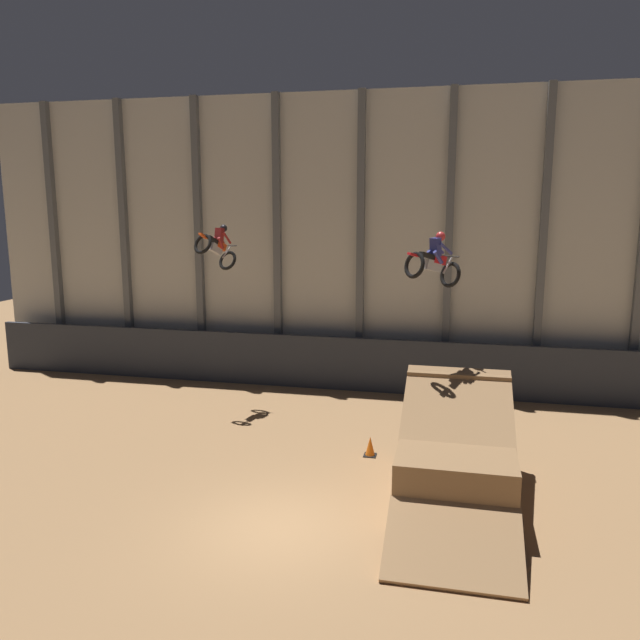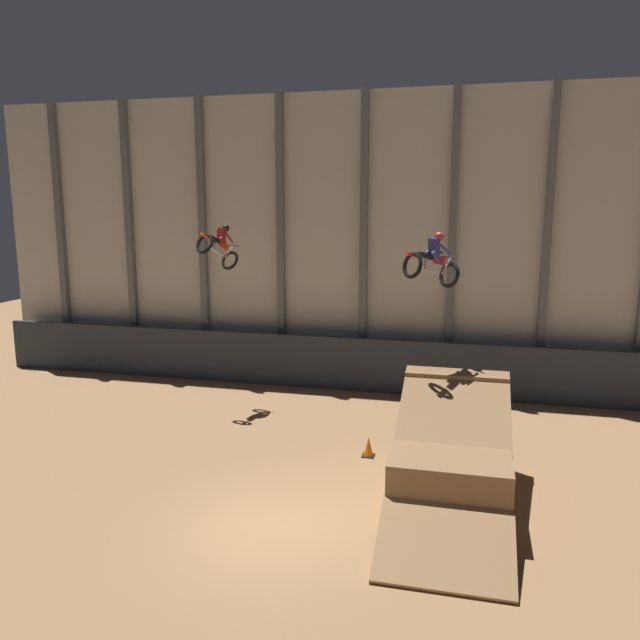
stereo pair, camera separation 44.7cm
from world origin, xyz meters
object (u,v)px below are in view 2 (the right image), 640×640
(rider_bike_right_air, at_px, (433,262))
(traffic_cone_near_ramp, at_px, (369,447))
(dirt_ramp, at_px, (452,459))
(rider_bike_left_air, at_px, (219,246))

(rider_bike_right_air, xyz_separation_m, traffic_cone_near_ramp, (-1.65, -0.22, -5.39))
(dirt_ramp, bearing_deg, rider_bike_right_air, 109.68)
(dirt_ramp, bearing_deg, rider_bike_left_air, 147.20)
(dirt_ramp, bearing_deg, traffic_cone_near_ramp, 141.29)
(rider_bike_left_air, relative_size, rider_bike_right_air, 1.08)
(dirt_ramp, relative_size, rider_bike_right_air, 3.73)
(dirt_ramp, xyz_separation_m, rider_bike_right_air, (-0.77, 2.16, 4.72))
(rider_bike_left_air, relative_size, traffic_cone_near_ramp, 3.15)
(dirt_ramp, distance_m, traffic_cone_near_ramp, 3.18)
(rider_bike_right_air, bearing_deg, traffic_cone_near_ramp, -129.21)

